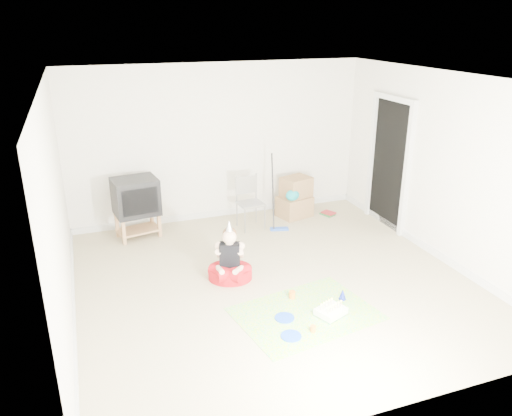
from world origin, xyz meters
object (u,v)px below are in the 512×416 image
object	(u,v)px
folding_chair	(251,204)
birthday_cake	(331,312)
crt_tv	(136,196)
cardboard_boxes	(295,198)
seated_woman	(230,266)
tv_stand	(138,223)

from	to	relation	value
folding_chair	birthday_cake	world-z (taller)	folding_chair
crt_tv	folding_chair	size ratio (longest dim) A/B	0.76
cardboard_boxes	birthday_cake	distance (m)	3.16
folding_chair	cardboard_boxes	size ratio (longest dim) A/B	1.26
cardboard_boxes	seated_woman	world-z (taller)	seated_woman
birthday_cake	tv_stand	bearing A→B (deg)	120.76
cardboard_boxes	seated_woman	bearing A→B (deg)	-134.21
tv_stand	birthday_cake	bearing A→B (deg)	-59.24
crt_tv	folding_chair	bearing A→B (deg)	-15.31
tv_stand	seated_woman	xyz separation A→B (m)	(0.96, -1.78, -0.06)
tv_stand	cardboard_boxes	world-z (taller)	cardboard_boxes
seated_woman	birthday_cake	bearing A→B (deg)	-55.95
tv_stand	birthday_cake	xyz separation A→B (m)	(1.80, -3.03, -0.19)
tv_stand	cardboard_boxes	xyz separation A→B (m)	(2.69, -0.01, 0.09)
crt_tv	seated_woman	distance (m)	2.09
tv_stand	cardboard_boxes	size ratio (longest dim) A/B	1.01
cardboard_boxes	birthday_cake	world-z (taller)	cardboard_boxes
cardboard_boxes	birthday_cake	bearing A→B (deg)	-106.30
seated_woman	birthday_cake	size ratio (longest dim) A/B	2.11
folding_chair	seated_woman	bearing A→B (deg)	-118.32
tv_stand	seated_woman	size ratio (longest dim) A/B	0.84
tv_stand	crt_tv	bearing A→B (deg)	-63.43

